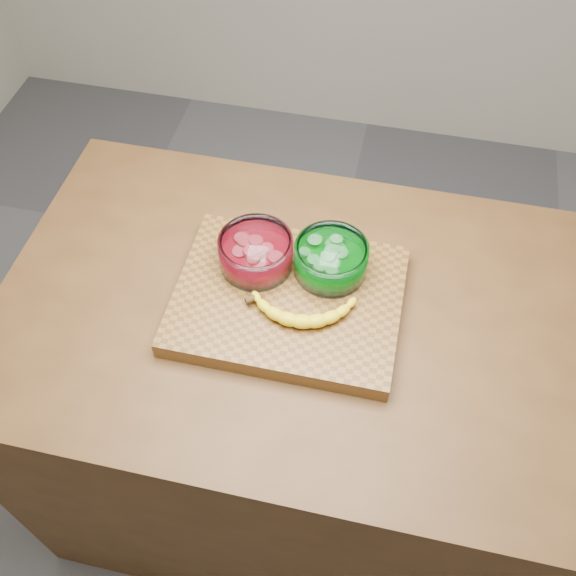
# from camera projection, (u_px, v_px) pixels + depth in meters

# --- Properties ---
(ground) EXTENTS (3.50, 3.50, 0.00)m
(ground) POSITION_uv_depth(u_px,v_px,m) (288.00, 471.00, 2.03)
(ground) COLOR #535357
(ground) RESTS_ON ground
(counter) EXTENTS (1.20, 0.80, 0.90)m
(counter) POSITION_uv_depth(u_px,v_px,m) (288.00, 406.00, 1.67)
(counter) COLOR #513318
(counter) RESTS_ON ground
(cutting_board) EXTENTS (0.45, 0.35, 0.04)m
(cutting_board) POSITION_uv_depth(u_px,v_px,m) (288.00, 300.00, 1.29)
(cutting_board) COLOR brown
(cutting_board) RESTS_ON counter
(bowl_red) EXTENTS (0.15, 0.15, 0.07)m
(bowl_red) POSITION_uv_depth(u_px,v_px,m) (256.00, 253.00, 1.30)
(bowl_red) COLOR white
(bowl_red) RESTS_ON cutting_board
(bowl_green) EXTENTS (0.15, 0.15, 0.07)m
(bowl_green) POSITION_uv_depth(u_px,v_px,m) (331.00, 259.00, 1.29)
(bowl_green) COLOR white
(bowl_green) RESTS_ON cutting_board
(banana) EXTENTS (0.24, 0.12, 0.03)m
(banana) POSITION_uv_depth(u_px,v_px,m) (302.00, 308.00, 1.24)
(banana) COLOR yellow
(banana) RESTS_ON cutting_board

